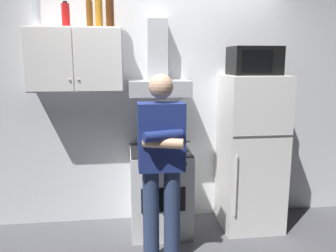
{
  "coord_description": "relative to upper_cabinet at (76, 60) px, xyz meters",
  "views": [
    {
      "loc": [
        -0.39,
        -3.08,
        1.75
      ],
      "look_at": [
        0.0,
        0.0,
        1.15
      ],
      "focal_mm": 36.67,
      "sensor_mm": 36.0,
      "label": 1
    }
  ],
  "objects": [
    {
      "name": "ground_plane",
      "position": [
        0.85,
        -0.37,
        -1.75
      ],
      "size": [
        7.0,
        7.0,
        0.0
      ],
      "primitive_type": "plane",
      "color": "#4C4C51"
    },
    {
      "name": "stove_oven",
      "position": [
        0.8,
        -0.13,
        -1.32
      ],
      "size": [
        0.6,
        0.62,
        0.87
      ],
      "color": "white",
      "rests_on": "ground_plane"
    },
    {
      "name": "back_wall_tiled",
      "position": [
        0.85,
        0.23,
        -0.4
      ],
      "size": [
        4.8,
        0.1,
        2.7
      ],
      "primitive_type": "cube",
      "color": "white",
      "rests_on": "ground_plane"
    },
    {
      "name": "upper_cabinet",
      "position": [
        0.0,
        0.0,
        0.0
      ],
      "size": [
        0.9,
        0.37,
        0.6
      ],
      "color": "white"
    },
    {
      "name": "bottle_vodka_clear",
      "position": [
        -0.33,
        -0.02,
        0.44
      ],
      "size": [
        0.07,
        0.07,
        0.29
      ],
      "color": "silver",
      "rests_on": "upper_cabinet"
    },
    {
      "name": "range_hood",
      "position": [
        0.8,
        0.0,
        -0.15
      ],
      "size": [
        0.6,
        0.44,
        0.75
      ],
      "color": "#B7BABF"
    },
    {
      "name": "cooking_pot",
      "position": [
        0.93,
        -0.24,
        -0.82
      ],
      "size": [
        0.31,
        0.21,
        0.11
      ],
      "color": "#B7BABF",
      "rests_on": "stove_oven"
    },
    {
      "name": "microwave",
      "position": [
        1.75,
        -0.11,
        -0.01
      ],
      "size": [
        0.48,
        0.37,
        0.28
      ],
      "color": "black",
      "rests_on": "refrigerator"
    },
    {
      "name": "refrigerator",
      "position": [
        1.75,
        -0.12,
        -0.95
      ],
      "size": [
        0.6,
        0.62,
        1.6
      ],
      "color": "white",
      "rests_on": "ground_plane"
    },
    {
      "name": "person_standing",
      "position": [
        0.75,
        -0.73,
        -0.85
      ],
      "size": [
        0.38,
        0.33,
        1.64
      ],
      "color": "navy",
      "rests_on": "ground_plane"
    },
    {
      "name": "bottle_beer_brown",
      "position": [
        0.15,
        0.03,
        0.43
      ],
      "size": [
        0.06,
        0.06,
        0.27
      ],
      "color": "brown",
      "rests_on": "upper_cabinet"
    },
    {
      "name": "bottle_soda_red",
      "position": [
        -0.08,
        0.04,
        0.41
      ],
      "size": [
        0.08,
        0.08,
        0.24
      ],
      "color": "red",
      "rests_on": "upper_cabinet"
    },
    {
      "name": "bottle_rum_dark",
      "position": [
        0.34,
        0.01,
        0.45
      ],
      "size": [
        0.08,
        0.08,
        0.32
      ],
      "color": "#47230F",
      "rests_on": "upper_cabinet"
    },
    {
      "name": "bottle_liquor_amber",
      "position": [
        0.23,
        0.02,
        0.45
      ],
      "size": [
        0.07,
        0.07,
        0.32
      ],
      "color": "#B7721E",
      "rests_on": "upper_cabinet"
    }
  ]
}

